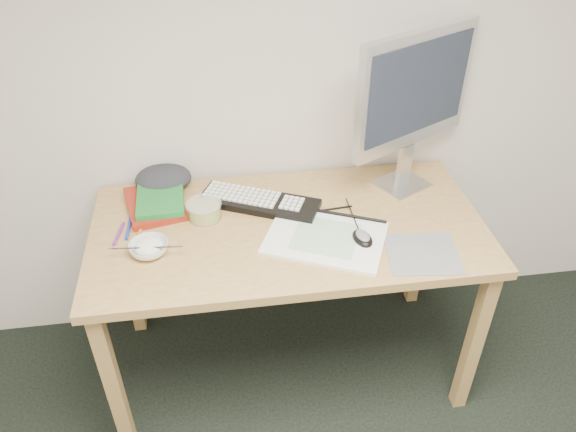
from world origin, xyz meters
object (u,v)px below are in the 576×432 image
Objects in this scene: keyboard at (260,202)px; rice_bowl at (149,249)px; monitor at (414,94)px; sketchpad at (325,238)px; desk at (288,243)px.

rice_bowl is (-0.39, -0.22, 0.01)m from keyboard.
sketchpad is at bearing -168.70° from monitor.
sketchpad is at bearing -1.08° from rice_bowl.
sketchpad is 0.65× the size of monitor.
desk is at bearing 174.76° from monitor.
desk is 10.77× the size of rice_bowl.
monitor is at bearing 31.07° from keyboard.
rice_bowl is (-0.60, 0.01, 0.01)m from sketchpad.
desk is 3.52× the size of sketchpad.
keyboard is at bearing 29.61° from rice_bowl.
keyboard is 0.73× the size of monitor.
rice_bowl reaches higher than desk.
desk is at bearing 10.08° from rice_bowl.
monitor is 4.72× the size of rice_bowl.
keyboard is 0.45m from rice_bowl.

